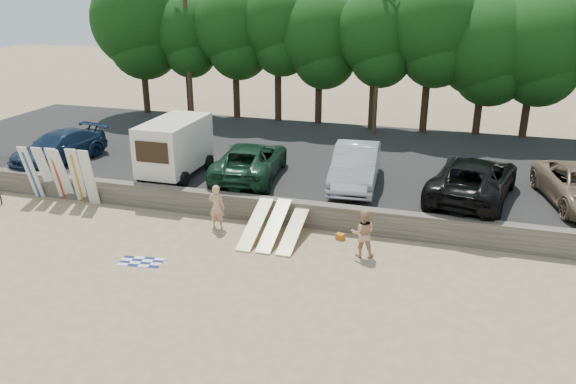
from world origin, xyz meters
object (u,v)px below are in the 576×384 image
at_px(beachgoer_b, 363,233).
at_px(car_2, 356,166).
at_px(car_0, 59,147).
at_px(cooler, 271,224).
at_px(car_1, 250,160).
at_px(box_trailer, 175,145).
at_px(car_3, 473,179).
at_px(beachgoer_a, 217,207).

bearing_deg(beachgoer_b, car_2, -88.19).
relative_size(car_0, cooler, 13.83).
xyz_separation_m(car_1, beachgoer_b, (6.09, -5.12, -0.63)).
relative_size(car_2, cooler, 14.20).
xyz_separation_m(car_2, beachgoer_b, (1.27, -5.45, -0.71)).
height_order(car_0, car_2, car_2).
bearing_deg(box_trailer, car_3, 3.07).
height_order(car_1, car_2, car_2).
xyz_separation_m(beachgoer_b, cooler, (-3.88, 1.42, -0.72)).
bearing_deg(car_0, cooler, -4.27).
bearing_deg(car_3, car_0, 12.65).
height_order(car_2, beachgoer_a, car_2).
relative_size(car_1, car_2, 1.08).
relative_size(car_1, car_3, 0.92).
bearing_deg(car_0, beachgoer_b, -5.65).
bearing_deg(car_2, box_trailer, -177.29).
relative_size(car_0, car_1, 0.90).
xyz_separation_m(car_2, car_3, (4.95, -0.31, -0.01)).
distance_m(car_3, cooler, 8.54).
bearing_deg(beachgoer_a, cooler, -161.17).
bearing_deg(beachgoer_b, car_0, -27.22).
bearing_deg(car_1, cooler, 113.96).
height_order(box_trailer, car_3, box_trailer).
xyz_separation_m(beachgoer_a, cooler, (2.02, 0.63, -0.74)).
distance_m(box_trailer, car_2, 8.32).
bearing_deg(beachgoer_a, car_2, -133.26).
bearing_deg(car_1, box_trailer, 5.26).
bearing_deg(cooler, car_1, 111.74).
height_order(car_1, beachgoer_b, car_1).
height_order(box_trailer, car_2, box_trailer).
height_order(car_1, car_3, car_3).
height_order(box_trailer, cooler, box_trailer).
xyz_separation_m(car_1, beachgoer_a, (0.19, -4.33, -0.61)).
bearing_deg(box_trailer, car_2, 7.15).
height_order(beachgoer_a, beachgoer_b, beachgoer_a).
bearing_deg(car_1, car_0, -3.66).
distance_m(car_2, car_3, 4.96).
bearing_deg(car_3, cooler, 37.18).
distance_m(car_0, car_1, 9.95).
height_order(box_trailer, beachgoer_b, box_trailer).
relative_size(car_1, cooler, 15.34).
distance_m(beachgoer_a, cooler, 2.24).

